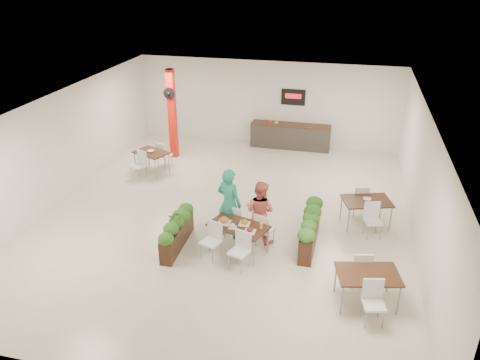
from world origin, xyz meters
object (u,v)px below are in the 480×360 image
object	(u,v)px
red_column	(172,113)
planter_right	(310,227)
diner_woman	(260,211)
side_table_c	(368,278)
planter_left	(177,229)
main_table	(238,229)
side_table_b	(366,204)
service_counter	(290,135)
diner_man	(229,203)
side_table_a	(151,155)

from	to	relation	value
red_column	planter_right	size ratio (longest dim) A/B	1.55
red_column	diner_woman	size ratio (longest dim) A/B	1.94
side_table_c	planter_left	bearing A→B (deg)	153.34
main_table	side_table_b	size ratio (longest dim) A/B	1.15
red_column	side_table_b	xyz separation A→B (m)	(6.78, -3.43, -1.01)
side_table_c	main_table	bearing A→B (deg)	144.79
service_counter	diner_man	size ratio (longest dim) A/B	1.57
planter_right	side_table_a	xyz separation A→B (m)	(-5.64, 3.23, 0.11)
planter_left	red_column	bearing A→B (deg)	111.44
main_table	side_table_b	xyz separation A→B (m)	(3.04, 2.05, -0.00)
side_table_b	side_table_c	size ratio (longest dim) A/B	1.00
main_table	service_counter	bearing A→B (deg)	87.98
service_counter	side_table_c	size ratio (longest dim) A/B	1.79
planter_right	side_table_b	distance (m)	1.92
side_table_a	service_counter	bearing A→B (deg)	62.41
service_counter	side_table_a	bearing A→B (deg)	-140.99
diner_woman	red_column	bearing A→B (deg)	-30.32
diner_woman	planter_right	distance (m)	1.31
red_column	side_table_b	distance (m)	7.67
side_table_a	planter_right	bearing A→B (deg)	-6.42
side_table_b	planter_right	bearing A→B (deg)	-153.08
side_table_c	side_table_b	bearing A→B (deg)	77.24
red_column	planter_left	size ratio (longest dim) A/B	1.69
side_table_b	main_table	bearing A→B (deg)	-163.81
diner_man	side_table_c	world-z (taller)	diner_man
planter_left	side_table_c	size ratio (longest dim) A/B	1.13
diner_man	planter_right	distance (m)	2.12
diner_man	side_table_b	distance (m)	3.72
red_column	main_table	distance (m)	6.72
planter_right	side_table_b	size ratio (longest dim) A/B	1.23
red_column	diner_man	xyz separation A→B (m)	(3.35, -4.84, -0.69)
service_counter	side_table_c	xyz separation A→B (m)	(2.79, -8.60, 0.14)
service_counter	side_table_a	xyz separation A→B (m)	(-4.21, -3.41, 0.13)
main_table	planter_right	distance (m)	1.83
red_column	service_counter	xyz separation A→B (m)	(4.00, 1.86, -1.15)
red_column	service_counter	world-z (taller)	red_column
service_counter	planter_right	xyz separation A→B (m)	(1.42, -6.64, 0.02)
service_counter	main_table	world-z (taller)	service_counter
diner_woman	planter_left	bearing A→B (deg)	40.93
side_table_a	main_table	bearing A→B (deg)	-21.50
diner_man	side_table_b	size ratio (longest dim) A/B	1.14
diner_man	red_column	bearing A→B (deg)	-36.25
planter_left	side_table_a	xyz separation A→B (m)	(-2.42, 4.07, 0.12)
diner_man	planter_right	size ratio (longest dim) A/B	0.92
planter_left	side_table_b	world-z (taller)	planter_left
side_table_c	planter_right	bearing A→B (deg)	112.01
diner_man	side_table_c	bearing A→B (deg)	170.12
service_counter	planter_left	distance (m)	7.69
service_counter	diner_woman	size ratio (longest dim) A/B	1.82
service_counter	planter_left	bearing A→B (deg)	-103.48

